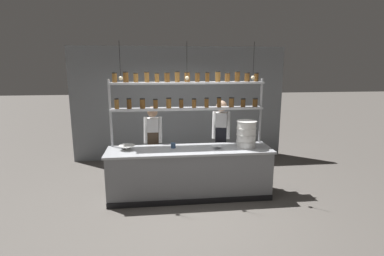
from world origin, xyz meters
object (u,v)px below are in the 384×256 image
object	(u,v)px
chef_left	(153,141)
chef_center	(221,136)
spice_shelf_unit	(188,96)
prep_bowl_center_front	(217,147)
container_stack	(246,134)
prep_bowl_near_left	(127,148)
serving_cup_front	(173,145)

from	to	relation	value
chef_left	chef_center	xyz separation A→B (m)	(1.38, -0.04, 0.07)
spice_shelf_unit	chef_left	size ratio (longest dim) A/B	1.79
prep_bowl_center_front	chef_center	bearing A→B (deg)	71.32
container_stack	prep_bowl_near_left	bearing A→B (deg)	177.80
chef_center	prep_bowl_near_left	bearing A→B (deg)	-151.07
prep_bowl_near_left	chef_left	bearing A→B (deg)	49.31
prep_bowl_near_left	spice_shelf_unit	bearing A→B (deg)	12.52
prep_bowl_near_left	prep_bowl_center_front	size ratio (longest dim) A/B	1.64
chef_left	prep_bowl_near_left	xyz separation A→B (m)	(-0.47, -0.54, 0.03)
container_stack	spice_shelf_unit	bearing A→B (deg)	162.36
spice_shelf_unit	prep_bowl_near_left	distance (m)	1.46
spice_shelf_unit	prep_bowl_near_left	xyz separation A→B (m)	(-1.13, -0.25, -0.89)
prep_bowl_near_left	serving_cup_front	size ratio (longest dim) A/B	3.04
chef_left	prep_bowl_center_front	size ratio (longest dim) A/B	9.01
chef_center	prep_bowl_center_front	xyz separation A→B (m)	(-0.20, -0.60, -0.06)
container_stack	prep_bowl_center_front	size ratio (longest dim) A/B	2.77
prep_bowl_center_front	serving_cup_front	distance (m)	0.81
spice_shelf_unit	container_stack	distance (m)	1.30
chef_center	serving_cup_front	xyz separation A→B (m)	(-1.00, -0.49, -0.04)
prep_bowl_near_left	prep_bowl_center_front	bearing A→B (deg)	-3.46
chef_center	prep_bowl_center_front	size ratio (longest dim) A/B	9.58
container_stack	prep_bowl_near_left	size ratio (longest dim) A/B	1.69
spice_shelf_unit	prep_bowl_center_front	bearing A→B (deg)	-34.90
container_stack	prep_bowl_near_left	xyz separation A→B (m)	(-2.19, 0.08, -0.21)
chef_left	prep_bowl_near_left	distance (m)	0.72
chef_center	prep_bowl_near_left	xyz separation A→B (m)	(-1.84, -0.51, -0.05)
prep_bowl_near_left	prep_bowl_center_front	xyz separation A→B (m)	(1.64, -0.10, -0.02)
spice_shelf_unit	chef_left	xyz separation A→B (m)	(-0.67, 0.29, -0.92)
chef_left	container_stack	bearing A→B (deg)	-18.27
spice_shelf_unit	serving_cup_front	size ratio (longest dim) A/B	29.97
prep_bowl_center_front	serving_cup_front	xyz separation A→B (m)	(-0.80, 0.12, 0.02)
chef_center	container_stack	bearing A→B (deg)	-45.76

